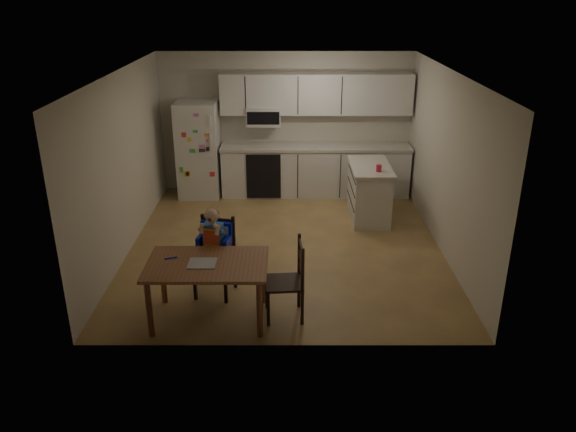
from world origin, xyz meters
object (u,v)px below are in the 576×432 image
(red_cup, at_px, (379,168))
(dining_table, at_px, (207,270))
(chair_side, at_px, (292,275))
(refrigerator, at_px, (199,149))
(kitchen_island, at_px, (369,191))
(chair_booster, at_px, (215,241))

(red_cup, height_order, dining_table, red_cup)
(red_cup, xyz_separation_m, chair_side, (-1.35, -2.68, -0.41))
(refrigerator, height_order, dining_table, refrigerator)
(kitchen_island, height_order, red_cup, red_cup)
(chair_booster, bearing_deg, dining_table, -78.94)
(kitchen_island, bearing_deg, chair_side, -112.98)
(refrigerator, relative_size, chair_booster, 1.49)
(dining_table, bearing_deg, chair_booster, 89.08)
(kitchen_island, bearing_deg, dining_table, -125.98)
(dining_table, distance_m, chair_booster, 0.62)
(red_cup, bearing_deg, chair_side, -116.76)
(red_cup, distance_m, chair_side, 3.03)
(dining_table, height_order, chair_booster, chair_booster)
(refrigerator, xyz_separation_m, red_cup, (2.99, -1.39, 0.09))
(chair_side, bearing_deg, chair_booster, -125.50)
(red_cup, distance_m, chair_booster, 3.13)
(red_cup, relative_size, chair_side, 0.11)
(dining_table, relative_size, chair_side, 1.41)
(chair_booster, xyz_separation_m, chair_side, (0.93, -0.56, -0.15))
(refrigerator, height_order, chair_booster, refrigerator)
(refrigerator, bearing_deg, chair_booster, -78.64)
(dining_table, distance_m, chair_side, 0.95)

